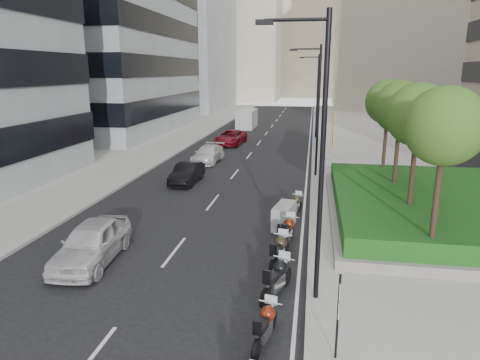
% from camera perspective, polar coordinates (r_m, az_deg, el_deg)
% --- Properties ---
extents(ground, '(160.00, 160.00, 0.00)m').
position_cam_1_polar(ground, '(14.45, -8.03, -16.20)').
color(ground, black).
rests_on(ground, ground).
extents(sidewalk_right, '(10.00, 100.00, 0.15)m').
position_cam_1_polar(sidewalk_right, '(42.72, 16.34, 4.05)').
color(sidewalk_right, '#9E9B93').
rests_on(sidewalk_right, ground).
extents(sidewalk_left, '(8.00, 100.00, 0.15)m').
position_cam_1_polar(sidewalk_left, '(45.33, -11.12, 4.93)').
color(sidewalk_left, '#9E9B93').
rests_on(sidewalk_left, ground).
extents(lane_edge, '(0.12, 100.00, 0.01)m').
position_cam_1_polar(lane_edge, '(42.44, 9.20, 4.29)').
color(lane_edge, silver).
rests_on(lane_edge, ground).
extents(lane_centre, '(0.12, 100.00, 0.01)m').
position_cam_1_polar(lane_centre, '(42.79, 2.20, 4.55)').
color(lane_centre, silver).
rests_on(lane_centre, ground).
extents(building_grey_far, '(22.00, 26.00, 30.00)m').
position_cam_1_polar(building_grey_far, '(86.79, -9.70, 19.28)').
color(building_grey_far, gray).
rests_on(building_grey_far, ground).
extents(building_cream_right, '(28.00, 24.00, 36.00)m').
position_cam_1_polar(building_cream_right, '(94.16, 22.05, 19.93)').
color(building_cream_right, '#B7AD93').
rests_on(building_cream_right, ground).
extents(building_cream_left, '(26.00, 24.00, 34.00)m').
position_cam_1_polar(building_cream_left, '(114.35, -1.50, 19.25)').
color(building_cream_left, '#B7AD93').
rests_on(building_cream_left, ground).
extents(building_cream_centre, '(30.00, 24.00, 38.00)m').
position_cam_1_polar(building_cream_centre, '(132.33, 9.33, 19.29)').
color(building_cream_centre, '#B7AD93').
rests_on(building_cream_centre, ground).
extents(planter, '(10.00, 14.00, 0.40)m').
position_cam_1_polar(planter, '(23.66, 24.01, -4.02)').
color(planter, gray).
rests_on(planter, sidewalk_right).
extents(hedge, '(9.40, 13.40, 0.80)m').
position_cam_1_polar(hedge, '(23.49, 24.16, -2.63)').
color(hedge, '#184112').
rests_on(hedge, planter).
extents(tree_0, '(2.80, 2.80, 6.30)m').
position_cam_1_polar(tree_0, '(16.54, 25.65, 6.41)').
color(tree_0, '#332319').
rests_on(tree_0, planter).
extents(tree_1, '(2.80, 2.80, 6.30)m').
position_cam_1_polar(tree_1, '(20.40, 22.68, 7.97)').
color(tree_1, '#332319').
rests_on(tree_1, planter).
extents(tree_2, '(2.80, 2.80, 6.30)m').
position_cam_1_polar(tree_2, '(24.30, 20.65, 9.02)').
color(tree_2, '#332319').
rests_on(tree_2, planter).
extents(tree_3, '(2.80, 2.80, 6.30)m').
position_cam_1_polar(tree_3, '(28.23, 19.17, 9.77)').
color(tree_3, '#332319').
rests_on(tree_3, planter).
extents(lamp_post_0, '(2.34, 0.45, 9.00)m').
position_cam_1_polar(lamp_post_0, '(13.00, 10.29, 4.18)').
color(lamp_post_0, black).
rests_on(lamp_post_0, ground).
extents(lamp_post_1, '(2.34, 0.45, 9.00)m').
position_cam_1_polar(lamp_post_1, '(29.88, 10.13, 9.85)').
color(lamp_post_1, black).
rests_on(lamp_post_1, ground).
extents(lamp_post_2, '(2.34, 0.45, 9.00)m').
position_cam_1_polar(lamp_post_2, '(47.85, 10.09, 11.48)').
color(lamp_post_2, black).
rests_on(lamp_post_2, ground).
extents(parking_sign, '(0.06, 0.32, 2.50)m').
position_cam_1_polar(parking_sign, '(11.45, 12.95, -16.82)').
color(parking_sign, black).
rests_on(parking_sign, ground).
extents(motorcycle_1, '(0.69, 2.00, 1.00)m').
position_cam_1_polar(motorcycle_1, '(12.40, 3.39, -18.78)').
color(motorcycle_1, black).
rests_on(motorcycle_1, ground).
extents(motorcycle_2, '(1.01, 2.24, 1.16)m').
position_cam_1_polar(motorcycle_2, '(14.63, 4.97, -12.92)').
color(motorcycle_2, black).
rests_on(motorcycle_2, ground).
extents(motorcycle_3, '(0.77, 2.24, 1.12)m').
position_cam_1_polar(motorcycle_3, '(16.63, 5.21, -9.49)').
color(motorcycle_3, black).
rests_on(motorcycle_3, ground).
extents(motorcycle_4, '(0.75, 2.23, 1.12)m').
position_cam_1_polar(motorcycle_4, '(18.63, 6.37, -6.85)').
color(motorcycle_4, black).
rests_on(motorcycle_4, ground).
extents(motorcycle_5, '(1.11, 2.01, 1.15)m').
position_cam_1_polar(motorcycle_5, '(20.55, 5.90, -4.83)').
color(motorcycle_5, black).
rests_on(motorcycle_5, ground).
extents(motorcycle_6, '(0.79, 1.94, 0.99)m').
position_cam_1_polar(motorcycle_6, '(22.45, 7.40, -3.33)').
color(motorcycle_6, black).
rests_on(motorcycle_6, ground).
extents(car_a, '(2.25, 4.85, 1.61)m').
position_cam_1_polar(car_a, '(17.82, -19.15, -7.89)').
color(car_a, silver).
rests_on(car_a, ground).
extents(car_b, '(1.51, 4.11, 1.34)m').
position_cam_1_polar(car_b, '(28.73, -7.08, 0.91)').
color(car_b, black).
rests_on(car_b, ground).
extents(car_c, '(2.12, 4.76, 1.36)m').
position_cam_1_polar(car_c, '(35.16, -4.28, 3.47)').
color(car_c, silver).
rests_on(car_c, ground).
extents(car_d, '(2.86, 5.46, 1.47)m').
position_cam_1_polar(car_d, '(43.58, -1.28, 5.71)').
color(car_d, maroon).
rests_on(car_d, ground).
extents(delivery_van, '(2.16, 5.57, 2.33)m').
position_cam_1_polar(delivery_van, '(56.35, 0.89, 8.05)').
color(delivery_van, '#BCBCBF').
rests_on(delivery_van, ground).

